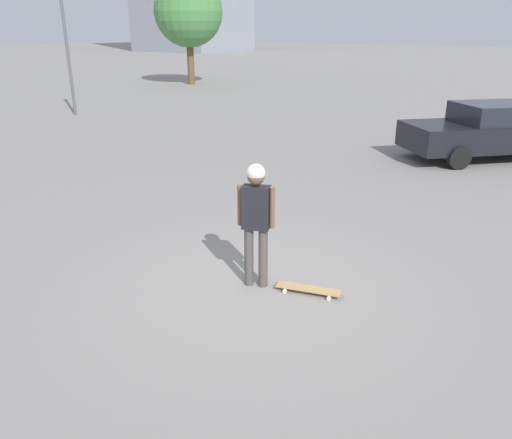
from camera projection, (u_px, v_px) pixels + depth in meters
ground_plane at (256, 285)px, 7.05m from camera, size 220.00×220.00×0.00m
person at (256, 213)px, 6.66m from camera, size 0.33×0.48×1.76m
skateboard at (308, 289)px, 6.81m from camera, size 0.45×0.92×0.07m
car_parked_near at (492, 131)px, 13.68m from camera, size 4.69×4.56×1.51m
tree_distant at (188, 12)px, 30.94m from camera, size 4.27×4.27×6.52m
lamp_post at (67, 43)px, 19.94m from camera, size 0.28×0.28×4.75m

